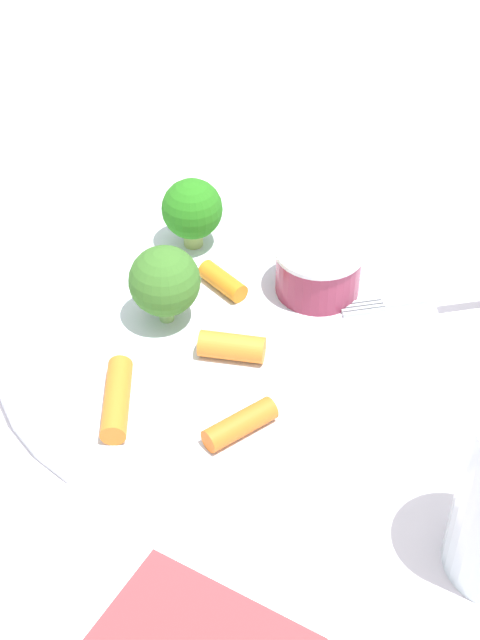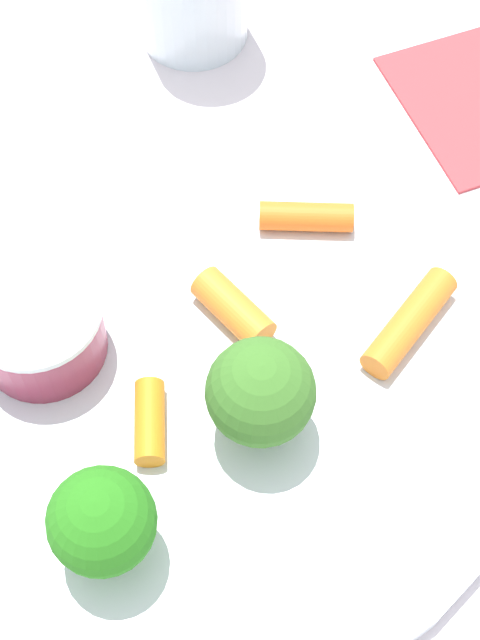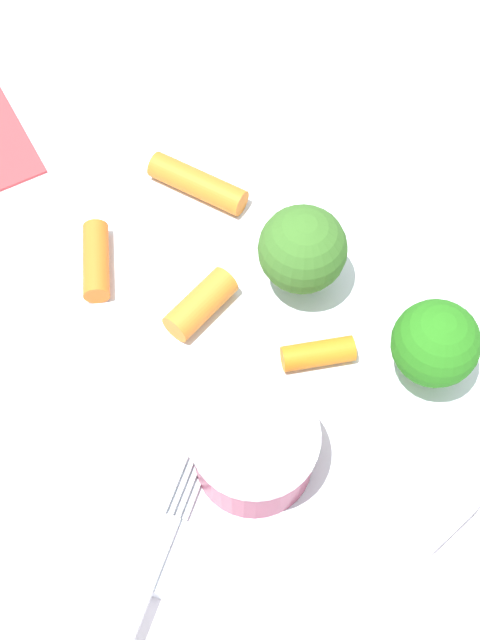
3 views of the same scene
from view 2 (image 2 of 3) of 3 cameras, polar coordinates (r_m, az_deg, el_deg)
ground_plane at (r=0.44m, az=-1.69°, el=-3.47°), size 2.40×2.40×0.00m
plate at (r=0.43m, az=-1.71°, el=-3.11°), size 0.28×0.28×0.01m
sauce_cup at (r=0.42m, az=-11.69°, el=-0.51°), size 0.06×0.06×0.03m
broccoli_floret_0 at (r=0.39m, az=1.21°, el=-4.28°), size 0.04×0.04×0.05m
broccoli_floret_1 at (r=0.37m, az=-8.10°, el=-11.64°), size 0.04×0.04×0.05m
carrot_stick_0 at (r=0.46m, az=3.90°, el=6.06°), size 0.04×0.04×0.01m
carrot_stick_1 at (r=0.43m, az=9.91°, el=-0.14°), size 0.06×0.02×0.01m
carrot_stick_2 at (r=0.43m, az=-0.40°, el=0.68°), size 0.02×0.04×0.02m
carrot_stick_3 at (r=0.41m, az=-4.95°, el=-6.27°), size 0.04×0.03×0.01m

